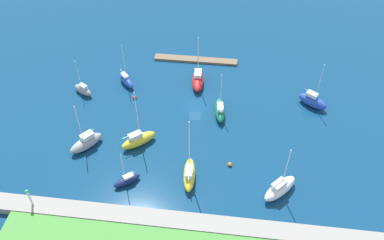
# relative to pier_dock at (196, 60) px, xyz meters

# --- Properties ---
(water) EXTENTS (160.00, 160.00, 0.00)m
(water) POSITION_rel_pier_dock_xyz_m (-1.80, 16.75, -0.28)
(water) COLOR navy
(water) RESTS_ON ground
(pier_dock) EXTENTS (19.99, 2.17, 0.56)m
(pier_dock) POSITION_rel_pier_dock_xyz_m (0.00, 0.00, 0.00)
(pier_dock) COLOR brown
(pier_dock) RESTS_ON ground
(breakwater) EXTENTS (68.33, 3.14, 1.42)m
(breakwater) POSITION_rel_pier_dock_xyz_m (-1.80, 44.89, 0.43)
(breakwater) COLOR gray
(breakwater) RESTS_ON ground
(harbor_beacon) EXTENTS (0.56, 0.56, 3.73)m
(harbor_beacon) POSITION_rel_pier_dock_xyz_m (21.67, 44.89, 3.29)
(harbor_beacon) COLOR silver
(harbor_beacon) RESTS_ON breakwater
(sailboat_gray_outer_mooring) EXTENTS (5.07, 3.83, 8.63)m
(sailboat_gray_outer_mooring) POSITION_rel_pier_dock_xyz_m (23.00, 15.27, 0.81)
(sailboat_gray_outer_mooring) COLOR gray
(sailboat_gray_outer_mooring) RESTS_ON water
(sailboat_yellow_mid_basin) EXTENTS (6.75, 6.17, 12.88)m
(sailboat_yellow_mid_basin) POSITION_rel_pier_dock_xyz_m (7.68, 28.61, 1.06)
(sailboat_yellow_mid_basin) COLOR yellow
(sailboat_yellow_mid_basin) RESTS_ON water
(sailboat_blue_near_pier) EXTENTS (6.51, 5.28, 10.82)m
(sailboat_blue_near_pier) POSITION_rel_pier_dock_xyz_m (-26.26, 13.26, 1.10)
(sailboat_blue_near_pier) COLOR #2347B2
(sailboat_blue_near_pier) RESTS_ON water
(sailboat_red_far_south) EXTENTS (3.07, 7.72, 12.53)m
(sailboat_red_far_south) POSITION_rel_pier_dock_xyz_m (-1.51, 9.06, 1.02)
(sailboat_red_far_south) COLOR red
(sailboat_red_far_south) RESTS_ON water
(sailboat_navy_west_end) EXTENTS (4.79, 4.20, 7.88)m
(sailboat_navy_west_end) POSITION_rel_pier_dock_xyz_m (7.70, 37.89, 0.56)
(sailboat_navy_west_end) COLOR #141E4C
(sailboat_navy_west_end) RESTS_ON water
(sailboat_white_inner_mooring) EXTENTS (6.69, 6.90, 10.78)m
(sailboat_white_inner_mooring) POSITION_rel_pier_dock_xyz_m (-18.56, 36.78, 1.11)
(sailboat_white_inner_mooring) COLOR white
(sailboat_white_inner_mooring) RESTS_ON water
(sailboat_green_center_basin) EXTENTS (2.85, 7.17, 10.03)m
(sailboat_green_center_basin) POSITION_rel_pier_dock_xyz_m (-7.09, 18.34, 0.97)
(sailboat_green_center_basin) COLOR #19724C
(sailboat_green_center_basin) RESTS_ON water
(sailboat_gray_lone_south) EXTENTS (6.11, 6.76, 10.68)m
(sailboat_gray_lone_south) POSITION_rel_pier_dock_xyz_m (17.34, 30.44, 1.00)
(sailboat_gray_lone_south) COLOR gray
(sailboat_gray_lone_south) RESTS_ON water
(sailboat_yellow_far_north) EXTENTS (2.58, 7.35, 13.81)m
(sailboat_yellow_far_north) POSITION_rel_pier_dock_xyz_m (-2.97, 35.68, 1.09)
(sailboat_yellow_far_north) COLOR yellow
(sailboat_yellow_far_north) RESTS_ON water
(sailboat_blue_lone_north) EXTENTS (4.90, 5.20, 10.60)m
(sailboat_blue_lone_north) POSITION_rel_pier_dock_xyz_m (14.40, 10.99, 0.86)
(sailboat_blue_lone_north) COLOR #2347B2
(sailboat_blue_lone_north) RESTS_ON water
(mooring_buoy_red) EXTENTS (0.77, 0.77, 0.77)m
(mooring_buoy_red) POSITION_rel_pier_dock_xyz_m (11.50, 15.61, 0.11)
(mooring_buoy_red) COLOR red
(mooring_buoy_red) RESTS_ON water
(mooring_buoy_orange) EXTENTS (0.76, 0.76, 0.76)m
(mooring_buoy_orange) POSITION_rel_pier_dock_xyz_m (-9.90, 31.76, 0.10)
(mooring_buoy_orange) COLOR orange
(mooring_buoy_orange) RESTS_ON water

